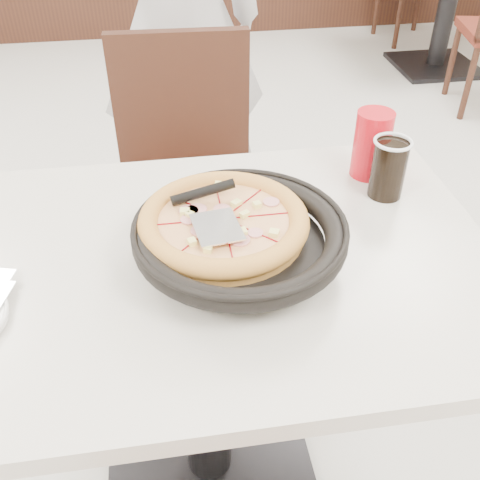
{
  "coord_description": "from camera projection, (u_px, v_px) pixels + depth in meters",
  "views": [
    {
      "loc": [
        0.08,
        -1.15,
        1.45
      ],
      "look_at": [
        0.22,
        -0.31,
        0.8
      ],
      "focal_mm": 42.0,
      "sensor_mm": 36.0,
      "label": 1
    }
  ],
  "objects": [
    {
      "name": "main_table",
      "position": [
        205.0,
        378.0,
        1.34
      ],
      "size": [
        1.23,
        0.85,
        0.75
      ],
      "primitive_type": null,
      "rotation": [
        0.0,
        0.0,
        -0.04
      ],
      "color": "silver",
      "rests_on": "floor"
    },
    {
      "name": "cola_glass",
      "position": [
        388.0,
        170.0,
        1.25
      ],
      "size": [
        0.08,
        0.08,
        0.13
      ],
      "primitive_type": "cylinder",
      "rotation": [
        0.0,
        0.0,
        -0.04
      ],
      "color": "black",
      "rests_on": "main_table"
    },
    {
      "name": "diner_person",
      "position": [
        179.0,
        22.0,
        1.96
      ],
      "size": [
        0.67,
        0.48,
        1.72
      ],
      "primitive_type": "imported",
      "rotation": [
        0.0,
        0.0,
        3.26
      ],
      "color": "#B9B7BC",
      "rests_on": "floor"
    },
    {
      "name": "bg_table_right",
      "position": [
        446.0,
        12.0,
        3.73
      ],
      "size": [
        1.26,
        0.9,
        0.75
      ],
      "primitive_type": null,
      "rotation": [
        0.0,
        0.0,
        0.08
      ],
      "color": "silver",
      "rests_on": "floor"
    },
    {
      "name": "red_cup",
      "position": [
        372.0,
        144.0,
        1.31
      ],
      "size": [
        0.09,
        0.09,
        0.16
      ],
      "primitive_type": "cylinder",
      "rotation": [
        0.0,
        0.0,
        -0.04
      ],
      "color": "red",
      "rests_on": "main_table"
    },
    {
      "name": "pizza_server",
      "position": [
        217.0,
        227.0,
        1.03
      ],
      "size": [
        0.1,
        0.11,
        0.0
      ],
      "primitive_type": "cube",
      "rotation": [
        0.0,
        0.0,
        0.13
      ],
      "color": "white",
      "rests_on": "pizza"
    },
    {
      "name": "pizza",
      "position": [
        224.0,
        228.0,
        1.08
      ],
      "size": [
        0.33,
        0.33,
        0.02
      ],
      "primitive_type": "cylinder",
      "rotation": [
        0.0,
        0.0,
        -0.04
      ],
      "color": "gold",
      "rests_on": "pizza_pan"
    },
    {
      "name": "floor",
      "position": [
        157.0,
        387.0,
        1.77
      ],
      "size": [
        7.0,
        7.0,
        0.0
      ],
      "primitive_type": "plane",
      "color": "#B2B3AE",
      "rests_on": "ground"
    },
    {
      "name": "trivet",
      "position": [
        222.0,
        248.0,
        1.1
      ],
      "size": [
        0.12,
        0.12,
        0.04
      ],
      "primitive_type": "cylinder",
      "rotation": [
        0.0,
        0.0,
        -0.04
      ],
      "color": "black",
      "rests_on": "main_table"
    },
    {
      "name": "chair_far",
      "position": [
        189.0,
        205.0,
        1.74
      ],
      "size": [
        0.43,
        0.43,
        0.95
      ],
      "primitive_type": null,
      "rotation": [
        0.0,
        0.0,
        3.11
      ],
      "color": "black",
      "rests_on": "floor"
    },
    {
      "name": "pizza_pan",
      "position": [
        240.0,
        243.0,
        1.07
      ],
      "size": [
        0.34,
        0.34,
        0.01
      ],
      "primitive_type": "cylinder",
      "rotation": [
        0.0,
        0.0,
        -0.04
      ],
      "color": "black",
      "rests_on": "trivet"
    }
  ]
}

